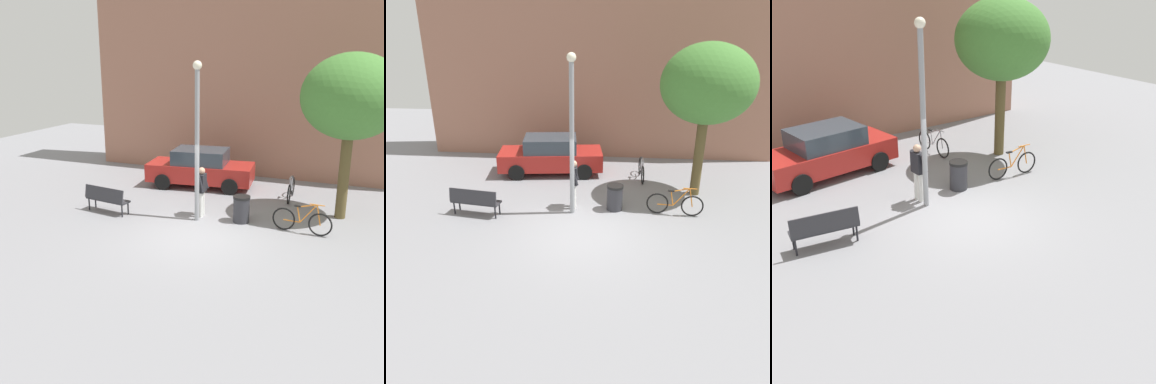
# 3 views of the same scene
# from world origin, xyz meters

# --- Properties ---
(ground_plane) EXTENTS (36.00, 36.00, 0.00)m
(ground_plane) POSITION_xyz_m (0.00, 0.00, 0.00)
(ground_plane) COLOR gray
(building_facade) EXTENTS (15.83, 2.00, 9.53)m
(building_facade) POSITION_xyz_m (0.00, 8.46, 4.77)
(building_facade) COLOR #9E6B56
(building_facade) RESTS_ON ground_plane
(lamppost) EXTENTS (0.28, 0.28, 4.99)m
(lamppost) POSITION_xyz_m (-0.50, 1.32, 2.80)
(lamppost) COLOR gray
(lamppost) RESTS_ON ground_plane
(person_by_lamppost) EXTENTS (0.30, 0.60, 1.67)m
(person_by_lamppost) POSITION_xyz_m (-0.49, 1.72, 0.97)
(person_by_lamppost) COLOR white
(person_by_lamppost) RESTS_ON ground_plane
(park_bench) EXTENTS (1.65, 0.69, 0.92)m
(park_bench) POSITION_xyz_m (-3.59, 0.82, 0.55)
(park_bench) COLOR #2D2D33
(park_bench) RESTS_ON ground_plane
(plaza_tree) EXTENTS (3.10, 3.10, 5.24)m
(plaza_tree) POSITION_xyz_m (3.77, 3.33, 3.89)
(plaza_tree) COLOR brown
(plaza_tree) RESTS_ON ground_plane
(bicycle_orange) EXTENTS (1.81, 0.21, 0.97)m
(bicycle_orange) POSITION_xyz_m (2.81, 1.50, 0.38)
(bicycle_orange) COLOR black
(bicycle_orange) RESTS_ON ground_plane
(bicycle_silver) EXTENTS (0.13, 1.81, 0.97)m
(bicycle_silver) POSITION_xyz_m (1.91, 4.68, 0.38)
(bicycle_silver) COLOR black
(bicycle_silver) RESTS_ON ground_plane
(parked_car_red) EXTENTS (4.38, 2.23, 1.55)m
(parked_car_red) POSITION_xyz_m (-1.82, 5.03, 0.77)
(parked_car_red) COLOR #AD231E
(parked_car_red) RESTS_ON ground_plane
(trash_bin) EXTENTS (0.55, 0.55, 0.87)m
(trash_bin) POSITION_xyz_m (0.87, 1.70, 0.44)
(trash_bin) COLOR #2D2D33
(trash_bin) RESTS_ON ground_plane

